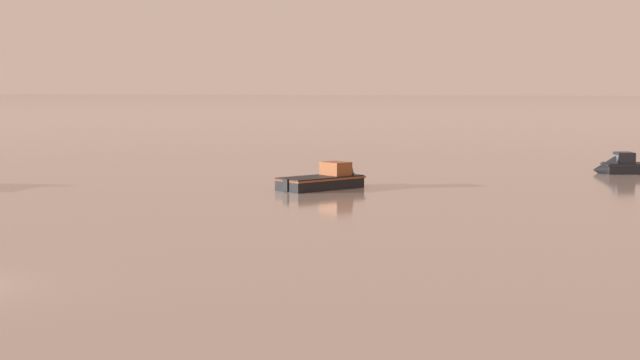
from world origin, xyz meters
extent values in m
cone|color=black|center=(22.29, 41.00, 0.22)|extent=(1.71, 2.01, 1.78)
cube|color=black|center=(24.57, 41.41, 0.56)|extent=(4.89, 2.70, 0.10)
cube|color=black|center=(23.56, 41.23, 1.01)|extent=(1.32, 1.58, 0.69)
cube|color=#384751|center=(23.02, 41.13, 1.06)|extent=(0.48, 1.38, 0.55)
cube|color=black|center=(6.12, 28.30, 0.23)|extent=(4.52, 4.98, 0.94)
cone|color=black|center=(7.67, 30.26, 0.23)|extent=(2.40, 2.34, 1.88)
cube|color=brown|center=(6.15, 28.35, 0.59)|extent=(4.62, 5.09, 0.10)
cube|color=brown|center=(6.83, 29.20, 1.07)|extent=(1.88, 1.82, 0.73)
cube|color=#384751|center=(7.18, 29.65, 1.12)|extent=(1.28, 1.09, 0.58)
cube|color=black|center=(4.67, 26.47, 0.38)|extent=(0.48, 0.46, 0.67)
camera|label=1|loc=(16.38, -25.26, 5.90)|focal=56.08mm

